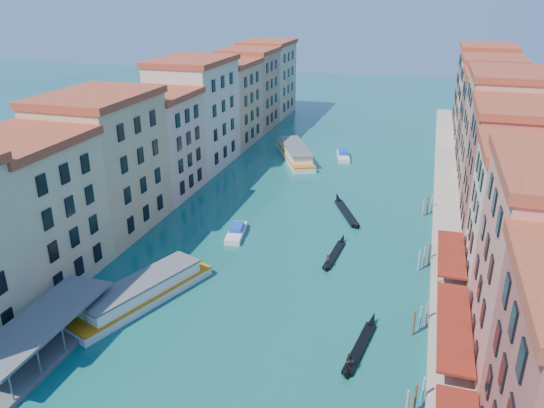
{
  "coord_description": "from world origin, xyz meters",
  "views": [
    {
      "loc": [
        17.51,
        -22.72,
        33.19
      ],
      "look_at": [
        -1.8,
        42.37,
        5.41
      ],
      "focal_mm": 35.0,
      "sensor_mm": 36.0,
      "label": 1
    }
  ],
  "objects": [
    {
      "name": "left_bank_palazzos",
      "position": [
        -26.0,
        64.68,
        9.71
      ],
      "size": [
        12.8,
        128.4,
        21.0
      ],
      "color": "tan",
      "rests_on": "ground"
    },
    {
      "name": "right_bank_palazzos",
      "position": [
        30.0,
        65.0,
        9.75
      ],
      "size": [
        12.8,
        128.4,
        21.0
      ],
      "color": "#A5473C",
      "rests_on": "ground"
    },
    {
      "name": "quay",
      "position": [
        22.0,
        65.0,
        0.5
      ],
      "size": [
        4.0,
        140.0,
        1.0
      ],
      "primitive_type": "cube",
      "color": "#A19382",
      "rests_on": "ground"
    },
    {
      "name": "restaurant_awnings",
      "position": [
        22.19,
        23.0,
        2.99
      ],
      "size": [
        3.2,
        44.55,
        3.12
      ],
      "color": "maroon",
      "rests_on": "ground"
    },
    {
      "name": "vaporetto_stop",
      "position": [
        -16.0,
        12.0,
        1.44
      ],
      "size": [
        5.4,
        16.4,
        3.65
      ],
      "color": "#5A5B5D",
      "rests_on": "ground"
    },
    {
      "name": "mooring_poles_right",
      "position": [
        19.1,
        28.8,
        1.3
      ],
      "size": [
        1.44,
        54.24,
        3.2
      ],
      "color": "brown",
      "rests_on": "ground"
    },
    {
      "name": "mooring_poles_left",
      "position": [
        -18.5,
        12.0,
        1.3
      ],
      "size": [
        0.24,
        8.24,
        3.2
      ],
      "color": "brown",
      "rests_on": "ground"
    },
    {
      "name": "vaporetto_near",
      "position": [
        -11.28,
        22.76,
        1.23
      ],
      "size": [
        10.29,
        18.64,
        2.73
      ],
      "rotation": [
        0.0,
        0.0,
        -0.36
      ],
      "color": "silver",
      "rests_on": "ground"
    },
    {
      "name": "vaporetto_far",
      "position": [
        -7.98,
        80.26,
        1.3
      ],
      "size": [
        12.36,
        19.47,
        2.89
      ],
      "rotation": [
        0.0,
        0.0,
        0.44
      ],
      "color": "white",
      "rests_on": "ground"
    },
    {
      "name": "gondola_fore",
      "position": [
        7.62,
        39.79,
        0.36
      ],
      "size": [
        1.67,
        10.68,
        2.13
      ],
      "rotation": [
        0.0,
        0.0,
        -0.08
      ],
      "color": "black",
      "rests_on": "ground"
    },
    {
      "name": "gondola_right",
      "position": [
        13.55,
        20.8,
        0.43
      ],
      "size": [
        2.51,
        11.27,
        2.25
      ],
      "rotation": [
        0.0,
        0.0,
        -0.15
      ],
      "color": "black",
      "rests_on": "ground"
    },
    {
      "name": "gondola_far",
      "position": [
        6.85,
        54.47,
        0.39
      ],
      "size": [
        6.43,
        12.55,
        1.89
      ],
      "rotation": [
        0.0,
        0.0,
        0.43
      ],
      "color": "black",
      "rests_on": "ground"
    },
    {
      "name": "motorboat_mid",
      "position": [
        -7.14,
        42.19,
        0.56
      ],
      "size": [
        3.3,
        7.15,
        1.43
      ],
      "rotation": [
        0.0,
        0.0,
        0.17
      ],
      "color": "silver",
      "rests_on": "ground"
    },
    {
      "name": "motorboat_far",
      "position": [
        1.5,
        83.8,
        0.59
      ],
      "size": [
        3.87,
        7.63,
        1.51
      ],
      "rotation": [
        0.0,
        0.0,
        0.23
      ],
      "color": "silver",
      "rests_on": "ground"
    }
  ]
}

